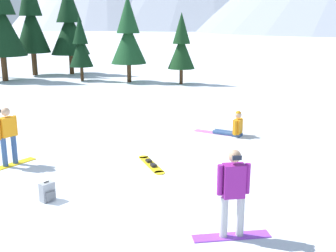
{
  "coord_description": "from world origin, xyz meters",
  "views": [
    {
      "loc": [
        4.09,
        -7.88,
        4.0
      ],
      "look_at": [
        0.93,
        3.5,
        1.0
      ],
      "focal_mm": 44.05,
      "sensor_mm": 36.0,
      "label": 1
    }
  ],
  "objects_px": {
    "snowboarder_background": "(233,127)",
    "loose_snowboard_far_spare": "(151,164)",
    "backpack_grey": "(48,192)",
    "pine_tree_slender": "(181,45)",
    "snowboarder_foreground": "(233,192)",
    "pine_tree_tall": "(128,35)",
    "pine_tree_short": "(31,18)",
    "snowboarder_midground": "(8,135)",
    "pine_tree_leaning": "(81,45)",
    "pine_tree_young": "(69,25)"
  },
  "relations": [
    {
      "from": "loose_snowboard_far_spare",
      "to": "backpack_grey",
      "type": "bearing_deg",
      "value": -117.45
    },
    {
      "from": "loose_snowboard_far_spare",
      "to": "snowboarder_background",
      "type": "bearing_deg",
      "value": 63.66
    },
    {
      "from": "pine_tree_leaning",
      "to": "snowboarder_foreground",
      "type": "bearing_deg",
      "value": -56.01
    },
    {
      "from": "pine_tree_tall",
      "to": "pine_tree_leaning",
      "type": "bearing_deg",
      "value": -175.7
    },
    {
      "from": "snowboarder_background",
      "to": "loose_snowboard_far_spare",
      "type": "xyz_separation_m",
      "value": [
        -1.88,
        -3.8,
        -0.3
      ]
    },
    {
      "from": "loose_snowboard_far_spare",
      "to": "pine_tree_leaning",
      "type": "relative_size",
      "value": 0.35
    },
    {
      "from": "loose_snowboard_far_spare",
      "to": "pine_tree_short",
      "type": "height_order",
      "value": "pine_tree_short"
    },
    {
      "from": "snowboarder_midground",
      "to": "snowboarder_background",
      "type": "distance_m",
      "value": 7.58
    },
    {
      "from": "loose_snowboard_far_spare",
      "to": "pine_tree_slender",
      "type": "distance_m",
      "value": 16.14
    },
    {
      "from": "loose_snowboard_far_spare",
      "to": "pine_tree_young",
      "type": "height_order",
      "value": "pine_tree_young"
    },
    {
      "from": "loose_snowboard_far_spare",
      "to": "pine_tree_tall",
      "type": "bearing_deg",
      "value": 112.82
    },
    {
      "from": "pine_tree_slender",
      "to": "snowboarder_foreground",
      "type": "bearing_deg",
      "value": -73.5
    },
    {
      "from": "loose_snowboard_far_spare",
      "to": "snowboarder_foreground",
      "type": "bearing_deg",
      "value": -51.88
    },
    {
      "from": "snowboarder_foreground",
      "to": "pine_tree_leaning",
      "type": "xyz_separation_m",
      "value": [
        -12.71,
        18.85,
        1.49
      ]
    },
    {
      "from": "pine_tree_leaning",
      "to": "pine_tree_young",
      "type": "bearing_deg",
      "value": 128.08
    },
    {
      "from": "pine_tree_slender",
      "to": "pine_tree_leaning",
      "type": "distance_m",
      "value": 7.04
    },
    {
      "from": "backpack_grey",
      "to": "pine_tree_leaning",
      "type": "bearing_deg",
      "value": 114.73
    },
    {
      "from": "snowboarder_midground",
      "to": "pine_tree_young",
      "type": "height_order",
      "value": "pine_tree_young"
    },
    {
      "from": "snowboarder_background",
      "to": "pine_tree_short",
      "type": "distance_m",
      "value": 21.85
    },
    {
      "from": "snowboarder_background",
      "to": "loose_snowboard_far_spare",
      "type": "bearing_deg",
      "value": -116.34
    },
    {
      "from": "pine_tree_short",
      "to": "snowboarder_background",
      "type": "bearing_deg",
      "value": -38.63
    },
    {
      "from": "pine_tree_leaning",
      "to": "pine_tree_slender",
      "type": "bearing_deg",
      "value": 2.48
    },
    {
      "from": "pine_tree_slender",
      "to": "pine_tree_short",
      "type": "distance_m",
      "value": 12.19
    },
    {
      "from": "loose_snowboard_far_spare",
      "to": "pine_tree_tall",
      "type": "relative_size",
      "value": 0.27
    },
    {
      "from": "snowboarder_foreground",
      "to": "snowboarder_midground",
      "type": "height_order",
      "value": "snowboarder_foreground"
    },
    {
      "from": "loose_snowboard_far_spare",
      "to": "pine_tree_tall",
      "type": "height_order",
      "value": "pine_tree_tall"
    },
    {
      "from": "pine_tree_slender",
      "to": "pine_tree_young",
      "type": "relative_size",
      "value": 0.66
    },
    {
      "from": "snowboarder_foreground",
      "to": "snowboarder_midground",
      "type": "xyz_separation_m",
      "value": [
        -6.6,
        2.37,
        -0.03
      ]
    },
    {
      "from": "pine_tree_young",
      "to": "snowboarder_background",
      "type": "bearing_deg",
      "value": -45.81
    },
    {
      "from": "pine_tree_slender",
      "to": "snowboarder_background",
      "type": "bearing_deg",
      "value": -67.9
    },
    {
      "from": "snowboarder_foreground",
      "to": "pine_tree_short",
      "type": "bearing_deg",
      "value": 130.45
    },
    {
      "from": "pine_tree_slender",
      "to": "pine_tree_leaning",
      "type": "height_order",
      "value": "pine_tree_slender"
    },
    {
      "from": "loose_snowboard_far_spare",
      "to": "pine_tree_leaning",
      "type": "distance_m",
      "value": 18.48
    },
    {
      "from": "loose_snowboard_far_spare",
      "to": "pine_tree_leaning",
      "type": "bearing_deg",
      "value": 122.99
    },
    {
      "from": "pine_tree_short",
      "to": "pine_tree_leaning",
      "type": "height_order",
      "value": "pine_tree_short"
    },
    {
      "from": "pine_tree_leaning",
      "to": "pine_tree_young",
      "type": "xyz_separation_m",
      "value": [
        -2.54,
        3.24,
        1.36
      ]
    },
    {
      "from": "pine_tree_slender",
      "to": "pine_tree_leaning",
      "type": "relative_size",
      "value": 1.04
    },
    {
      "from": "backpack_grey",
      "to": "pine_tree_slender",
      "type": "relative_size",
      "value": 0.1
    },
    {
      "from": "snowboarder_background",
      "to": "loose_snowboard_far_spare",
      "type": "distance_m",
      "value": 4.25
    },
    {
      "from": "snowboarder_foreground",
      "to": "snowboarder_background",
      "type": "relative_size",
      "value": 0.95
    },
    {
      "from": "snowboarder_midground",
      "to": "pine_tree_slender",
      "type": "distance_m",
      "value": 16.89
    },
    {
      "from": "snowboarder_foreground",
      "to": "snowboarder_midground",
      "type": "relative_size",
      "value": 1.03
    },
    {
      "from": "pine_tree_slender",
      "to": "pine_tree_young",
      "type": "bearing_deg",
      "value": 162.93
    },
    {
      "from": "snowboarder_midground",
      "to": "loose_snowboard_far_spare",
      "type": "bearing_deg",
      "value": 16.03
    },
    {
      "from": "loose_snowboard_far_spare",
      "to": "pine_tree_leaning",
      "type": "height_order",
      "value": "pine_tree_leaning"
    },
    {
      "from": "snowboarder_midground",
      "to": "backpack_grey",
      "type": "bearing_deg",
      "value": -38.4
    },
    {
      "from": "loose_snowboard_far_spare",
      "to": "pine_tree_tall",
      "type": "distance_m",
      "value": 17.23
    },
    {
      "from": "pine_tree_tall",
      "to": "loose_snowboard_far_spare",
      "type": "bearing_deg",
      "value": -67.18
    },
    {
      "from": "pine_tree_slender",
      "to": "pine_tree_tall",
      "type": "xyz_separation_m",
      "value": [
        -3.63,
        -0.05,
        0.61
      ]
    },
    {
      "from": "backpack_grey",
      "to": "pine_tree_short",
      "type": "xyz_separation_m",
      "value": [
        -13.37,
        20.18,
        4.02
      ]
    }
  ]
}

